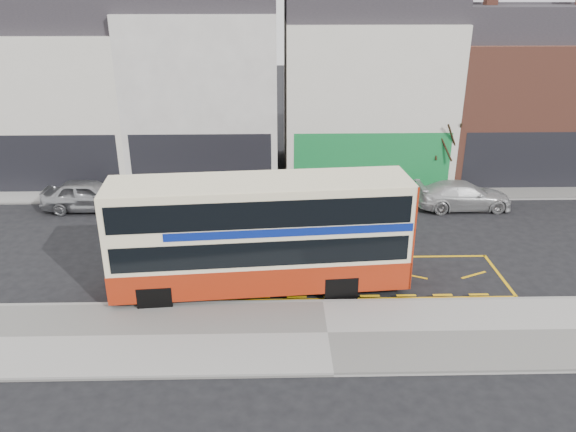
{
  "coord_description": "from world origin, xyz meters",
  "views": [
    {
      "loc": [
        -1.62,
        -17.28,
        10.48
      ],
      "look_at": [
        -1.16,
        2.0,
        2.38
      ],
      "focal_mm": 35.0,
      "sensor_mm": 36.0,
      "label": 1
    }
  ],
  "objects_px": {
    "double_decker_bus": "(261,234)",
    "car_grey": "(317,199)",
    "street_tree_right": "(447,130)",
    "bus_stop_post": "(158,256)",
    "car_white": "(463,195)",
    "car_silver": "(89,195)"
  },
  "relations": [
    {
      "from": "car_grey",
      "to": "street_tree_right",
      "type": "distance_m",
      "value": 8.17
    },
    {
      "from": "double_decker_bus",
      "to": "car_silver",
      "type": "bearing_deg",
      "value": 132.76
    },
    {
      "from": "car_grey",
      "to": "street_tree_right",
      "type": "relative_size",
      "value": 0.83
    },
    {
      "from": "car_grey",
      "to": "street_tree_right",
      "type": "height_order",
      "value": "street_tree_right"
    },
    {
      "from": "car_white",
      "to": "street_tree_right",
      "type": "height_order",
      "value": "street_tree_right"
    },
    {
      "from": "bus_stop_post",
      "to": "car_grey",
      "type": "distance_m",
      "value": 10.57
    },
    {
      "from": "car_silver",
      "to": "street_tree_right",
      "type": "height_order",
      "value": "street_tree_right"
    },
    {
      "from": "double_decker_bus",
      "to": "bus_stop_post",
      "type": "xyz_separation_m",
      "value": [
        -3.43,
        -1.19,
        -0.25
      ]
    },
    {
      "from": "car_silver",
      "to": "car_white",
      "type": "xyz_separation_m",
      "value": [
        18.44,
        -0.25,
        -0.09
      ]
    },
    {
      "from": "street_tree_right",
      "to": "car_white",
      "type": "bearing_deg",
      "value": -85.29
    },
    {
      "from": "bus_stop_post",
      "to": "street_tree_right",
      "type": "xyz_separation_m",
      "value": [
        13.0,
        11.86,
        1.28
      ]
    },
    {
      "from": "bus_stop_post",
      "to": "street_tree_right",
      "type": "distance_m",
      "value": 17.64
    },
    {
      "from": "car_white",
      "to": "street_tree_right",
      "type": "bearing_deg",
      "value": 3.45
    },
    {
      "from": "bus_stop_post",
      "to": "car_silver",
      "type": "relative_size",
      "value": 0.67
    },
    {
      "from": "double_decker_bus",
      "to": "car_grey",
      "type": "relative_size",
      "value": 2.7
    },
    {
      "from": "street_tree_right",
      "to": "car_grey",
      "type": "bearing_deg",
      "value": -155.46
    },
    {
      "from": "street_tree_right",
      "to": "double_decker_bus",
      "type": "bearing_deg",
      "value": -131.88
    },
    {
      "from": "bus_stop_post",
      "to": "street_tree_right",
      "type": "bearing_deg",
      "value": 39.32
    },
    {
      "from": "bus_stop_post",
      "to": "car_grey",
      "type": "height_order",
      "value": "bus_stop_post"
    },
    {
      "from": "double_decker_bus",
      "to": "car_grey",
      "type": "bearing_deg",
      "value": 66.61
    },
    {
      "from": "car_grey",
      "to": "car_white",
      "type": "distance_m",
      "value": 7.3
    },
    {
      "from": "car_white",
      "to": "double_decker_bus",
      "type": "bearing_deg",
      "value": 126.73
    }
  ]
}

